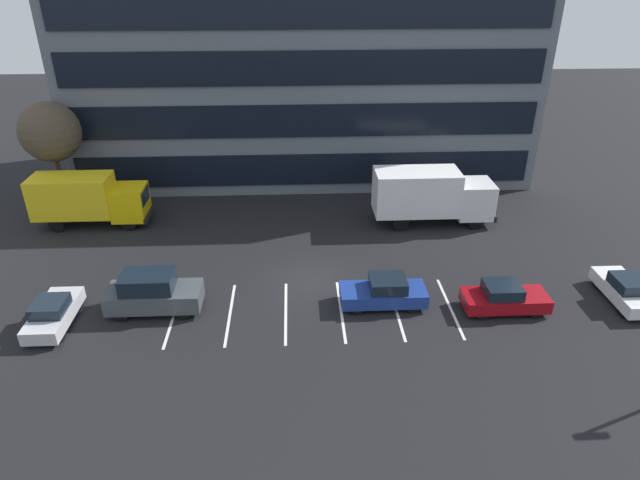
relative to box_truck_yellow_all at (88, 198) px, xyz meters
name	(u,v)px	position (x,y,z in m)	size (l,w,h in m)	color
ground_plane	(311,280)	(14.29, -7.84, -1.91)	(120.00, 120.00, 0.00)	black
office_building	(302,57)	(14.29, 10.11, 7.09)	(34.28, 11.47, 18.00)	slate
lot_markings	(313,311)	(14.29, -10.82, -1.90)	(14.14, 5.40, 0.01)	silver
box_truck_yellow_all	(88,198)	(0.00, 0.00, 0.00)	(7.31, 2.42, 3.39)	yellow
box_truck_white	(431,194)	(22.39, -0.84, 0.16)	(7.91, 2.62, 3.67)	white
sedan_silver	(53,313)	(1.69, -11.31, -1.23)	(1.68, 4.02, 1.44)	silver
sedan_navy	(384,292)	(17.91, -10.37, -1.17)	(4.36, 1.83, 1.56)	navy
sedan_white	(626,290)	(30.40, -10.68, -1.21)	(1.71, 4.09, 1.47)	white
sedan_maroon	(504,298)	(23.88, -11.14, -1.19)	(4.22, 1.77, 1.51)	maroon
suv_charcoal	(153,293)	(6.27, -10.27, -0.89)	(4.66, 1.98, 2.11)	#474C51
bare_tree	(50,132)	(-2.71, 2.90, 3.57)	(4.00, 4.00, 7.49)	#473323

